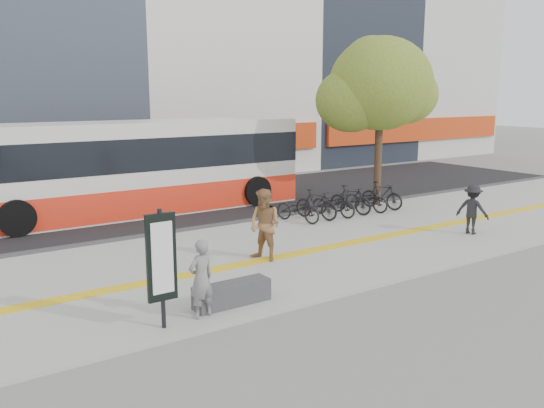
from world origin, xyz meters
TOP-DOWN VIEW (x-y plane):
  - ground at (0.00, 0.00)m, footprint 120.00×120.00m
  - sidewalk at (0.00, 1.50)m, footprint 40.00×7.00m
  - tactile_strip at (0.00, 1.00)m, footprint 40.00×0.45m
  - street at (0.00, 9.00)m, footprint 40.00×8.00m
  - curb at (0.00, 5.00)m, footprint 40.00×0.25m
  - bench at (-2.60, -1.20)m, footprint 1.60×0.45m
  - signboard at (-4.20, -1.51)m, footprint 0.55×0.10m
  - street_tree at (7.18, 4.82)m, footprint 4.40×3.80m
  - bus at (-0.84, 8.50)m, footprint 12.12×2.87m
  - bicycle_row at (4.81, 4.00)m, footprint 4.84×1.82m
  - seated_woman at (-3.40, -1.44)m, footprint 0.61×0.47m
  - pedestrian_tan at (-0.36, 0.98)m, footprint 0.94×1.06m
  - pedestrian_dark at (6.32, -0.21)m, footprint 0.83×1.10m

SIDE VIEW (x-z plane):
  - ground at x=0.00m, z-range 0.00..0.00m
  - street at x=0.00m, z-range 0.00..0.06m
  - sidewalk at x=0.00m, z-range 0.00..0.08m
  - curb at x=0.00m, z-range 0.00..0.14m
  - tactile_strip at x=0.00m, z-range 0.08..0.09m
  - bench at x=-2.60m, z-range 0.08..0.53m
  - bicycle_row at x=4.81m, z-range 0.05..1.06m
  - pedestrian_dark at x=6.32m, z-range 0.08..1.59m
  - seated_woman at x=-3.40m, z-range 0.08..1.60m
  - pedestrian_tan at x=-0.36m, z-range 0.08..1.91m
  - signboard at x=-4.20m, z-range 0.27..2.47m
  - bus at x=-0.84m, z-range -0.04..3.19m
  - street_tree at x=7.18m, z-range 1.36..7.67m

